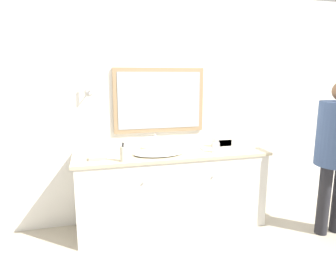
% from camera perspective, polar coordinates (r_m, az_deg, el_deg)
% --- Properties ---
extents(ground_plane, '(14.00, 14.00, 0.00)m').
position_cam_1_polar(ground_plane, '(3.26, 2.34, -19.43)').
color(ground_plane, '#B2A893').
extents(wall_back, '(8.00, 0.18, 2.55)m').
position_cam_1_polar(wall_back, '(3.44, -0.56, 4.79)').
color(wall_back, white).
rests_on(wall_back, ground_plane).
extents(vanity_counter, '(2.08, 0.57, 0.85)m').
position_cam_1_polar(vanity_counter, '(3.35, 0.80, -10.46)').
color(vanity_counter, silver).
rests_on(vanity_counter, ground_plane).
extents(sink_basin, '(0.54, 0.41, 0.18)m').
position_cam_1_polar(sink_basin, '(3.16, -1.85, -3.40)').
color(sink_basin, white).
rests_on(sink_basin, vanity_counter).
extents(soap_bottle, '(0.06, 0.06, 0.19)m').
position_cam_1_polar(soap_bottle, '(2.91, -8.55, -3.64)').
color(soap_bottle, beige).
rests_on(soap_bottle, vanity_counter).
extents(appliance_box, '(0.22, 0.13, 0.11)m').
position_cam_1_polar(appliance_box, '(3.53, 10.39, -1.41)').
color(appliance_box, white).
rests_on(appliance_box, vanity_counter).
extents(picture_frame, '(0.08, 0.01, 0.11)m').
position_cam_1_polar(picture_frame, '(3.25, 9.10, -2.43)').
color(picture_frame, '#B2B2B7').
rests_on(picture_frame, vanity_counter).
extents(hand_towel_near_sink, '(0.18, 0.11, 0.03)m').
position_cam_1_polar(hand_towel_near_sink, '(3.04, -13.20, -4.36)').
color(hand_towel_near_sink, '#B7A899').
rests_on(hand_towel_near_sink, vanity_counter).
extents(metal_tray, '(0.15, 0.12, 0.01)m').
position_cam_1_polar(metal_tray, '(3.40, 7.62, -2.68)').
color(metal_tray, silver).
rests_on(metal_tray, vanity_counter).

